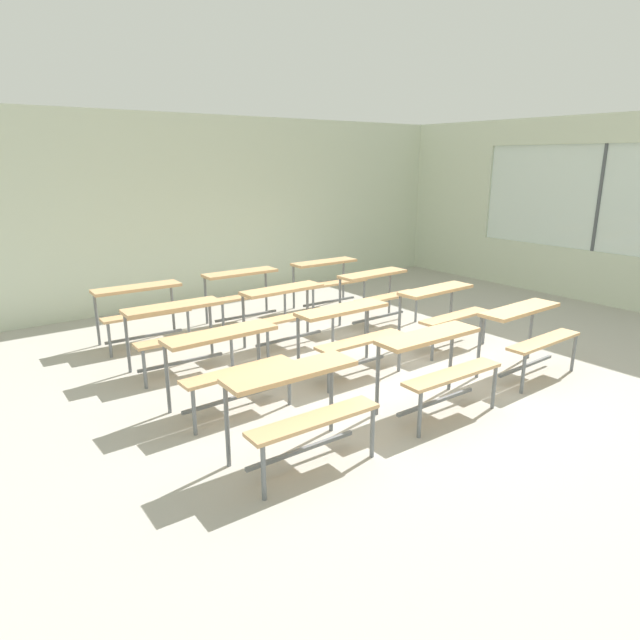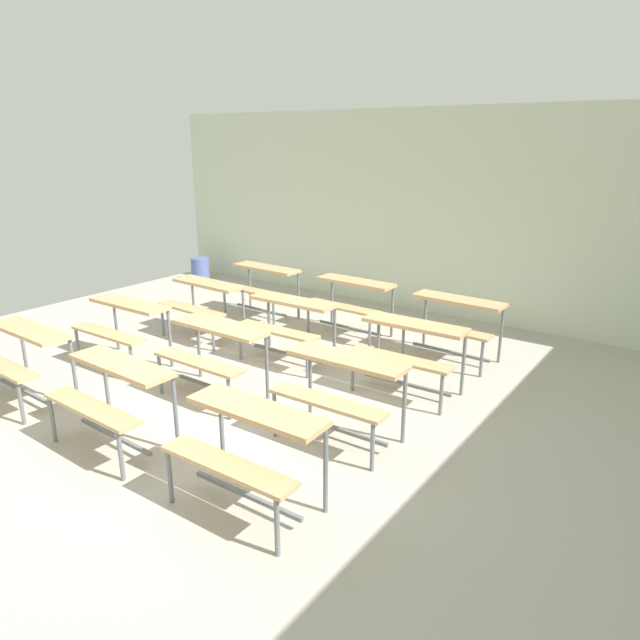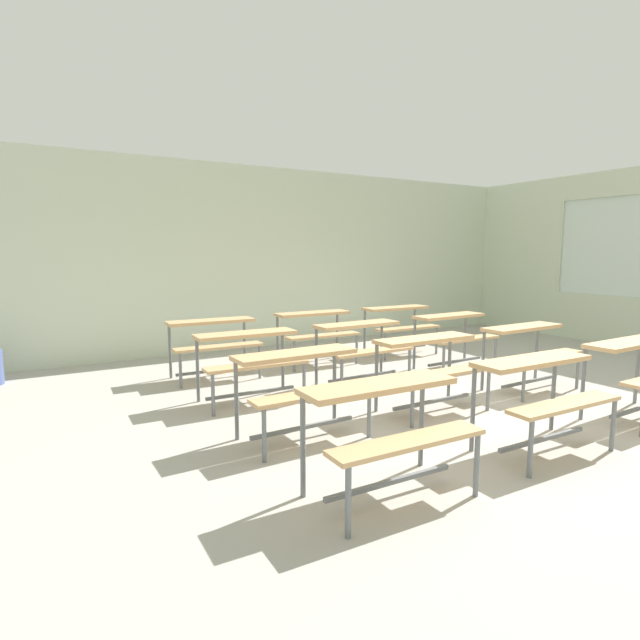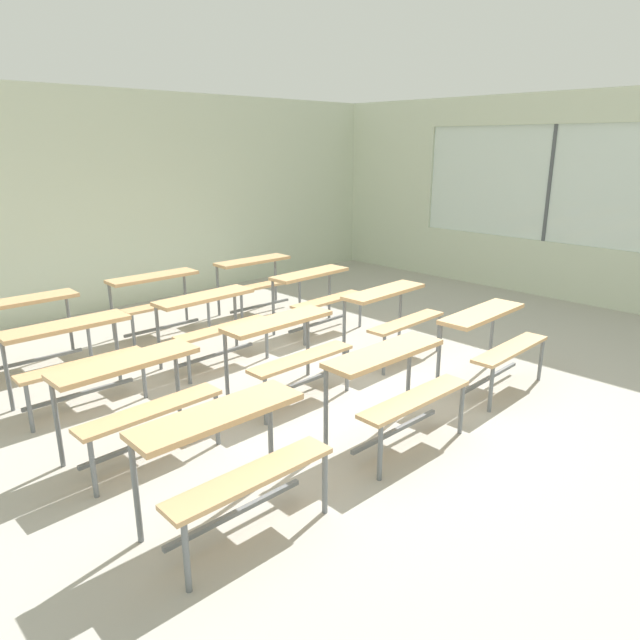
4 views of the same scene
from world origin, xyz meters
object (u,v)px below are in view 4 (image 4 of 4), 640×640
Objects in this scene: desk_bench_r0c1 at (395,376)px; desk_bench_r2c2 at (316,287)px; desk_bench_r3c2 at (258,273)px; desk_bench_r0c0 at (230,444)px; desk_bench_r2c0 at (72,345)px; desk_bench_r1c0 at (135,386)px; desk_bench_r3c0 at (26,318)px; desk_bench_r3c1 at (158,291)px; desk_bench_r1c2 at (392,307)px; desk_bench_r0c2 at (491,332)px; desk_bench_r1c1 at (286,340)px; desk_bench_r2c1 at (211,313)px.

desk_bench_r0c1 is 2.91m from desk_bench_r2c2.
desk_bench_r0c1 is 3.93m from desk_bench_r3c2.
desk_bench_r3c2 is at bearing 50.77° from desk_bench_r0c0.
desk_bench_r1c0 is at bearing -89.60° from desk_bench_r2c0.
desk_bench_r0c1 is 0.99× the size of desk_bench_r3c0.
desk_bench_r3c1 is at bearing 56.45° from desk_bench_r1c0.
desk_bench_r0c1 is 1.95m from desk_bench_r1c2.
desk_bench_r0c1 is at bearing -65.46° from desk_bench_r3c0.
desk_bench_r0c2 is 3.87m from desk_bench_r2c0.
desk_bench_r1c0 is at bearing -88.71° from desk_bench_r3c0.
desk_bench_r2c2 is (1.58, 1.25, 0.00)m from desk_bench_r1c1.
desk_bench_r0c0 and desk_bench_r2c1 have the same top height.
desk_bench_r1c0 is at bearing 142.72° from desk_bench_r0c1.
desk_bench_r3c2 is (-0.01, 1.16, 0.00)m from desk_bench_r2c2.
desk_bench_r2c0 is at bearing -139.69° from desk_bench_r3c1.
desk_bench_r3c0 is (-3.03, 3.58, 0.00)m from desk_bench_r0c2.
desk_bench_r0c1 is 1.00× the size of desk_bench_r2c0.
desk_bench_r0c0 is 4.73m from desk_bench_r3c2.
desk_bench_r2c2 is 3.26m from desk_bench_r3c0.
desk_bench_r0c2 and desk_bench_r2c2 have the same top height.
desk_bench_r0c0 is 1.01× the size of desk_bench_r1c1.
desk_bench_r0c0 is 1.00× the size of desk_bench_r3c2.
desk_bench_r2c1 is at bearing 90.11° from desk_bench_r1c1.
desk_bench_r3c1 is (0.08, 1.25, 0.00)m from desk_bench_r2c1.
desk_bench_r3c1 is at bearing 110.92° from desk_bench_r0c2.
desk_bench_r3c2 is at bearing 37.08° from desk_bench_r1c0.
desk_bench_r1c2 is at bearing -92.93° from desk_bench_r2c2.
desk_bench_r0c1 is at bearing -123.17° from desk_bench_r2c2.
desk_bench_r0c1 and desk_bench_r0c2 have the same top height.
desk_bench_r0c0 and desk_bench_r0c1 have the same top height.
desk_bench_r3c1 is at bearing 4.14° from desk_bench_r3c0.
desk_bench_r0c2 and desk_bench_r1c0 have the same top height.
desk_bench_r0c2 is 1.00× the size of desk_bench_r2c2.
desk_bench_r1c0 is at bearing -179.87° from desk_bench_r1c1.
desk_bench_r0c1 is 1.00× the size of desk_bench_r1c0.
desk_bench_r0c1 is at bearing -89.96° from desk_bench_r2c1.
desk_bench_r2c1 is (-0.05, 2.43, 0.00)m from desk_bench_r0c1.
desk_bench_r0c1 and desk_bench_r2c1 have the same top height.
desk_bench_r0c0 is at bearing -141.13° from desk_bench_r1c1.
desk_bench_r0c0 is at bearing -122.91° from desk_bench_r2c1.
desk_bench_r0c0 is 1.00× the size of desk_bench_r3c1.
desk_bench_r0c2 is at bearing -88.44° from desk_bench_r3c2.
desk_bench_r1c1 is 2.81m from desk_bench_r3c0.
desk_bench_r2c2 is at bearing 2.17° from desk_bench_r2c0.
desk_bench_r2c1 is at bearing 59.39° from desk_bench_r0c0.
desk_bench_r2c1 is (1.49, 1.21, 0.00)m from desk_bench_r1c0.
desk_bench_r0c2 is 1.00× the size of desk_bench_r1c0.
desk_bench_r3c1 is (1.57, 2.47, 0.00)m from desk_bench_r1c0.
desk_bench_r2c0 is at bearing 178.25° from desk_bench_r2c1.
desk_bench_r2c2 and desk_bench_r3c1 have the same top height.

